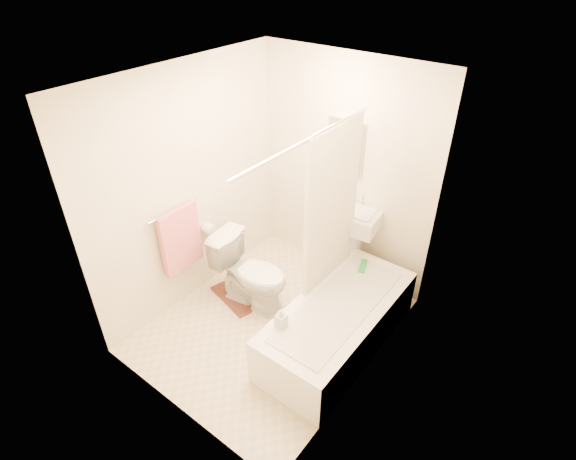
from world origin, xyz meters
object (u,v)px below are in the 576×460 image
Objects in this scene: toilet at (252,274)px; soap_bottle at (281,318)px; sink at (353,244)px; bathtub at (338,324)px; bath_mat at (242,294)px.

soap_bottle is at bearing -127.86° from toilet.
toilet is 1.13m from sink.
toilet is 0.47× the size of bathtub.
bath_mat is (-0.79, -0.92, -0.49)m from sink.
soap_bottle is (-0.26, -0.52, 0.33)m from bathtub.
bathtub is 0.67m from soap_bottle.
toilet reaches higher than bathtub.
sink is (0.62, 0.94, 0.11)m from toilet.
bath_mat is 1.17m from soap_bottle.
sink reaches higher than toilet.
toilet is at bearing -176.30° from bathtub.
bath_mat is at bearing 152.61° from soap_bottle.
soap_bottle is at bearing -27.39° from bath_mat.
toilet reaches higher than bath_mat.
bathtub is 8.89× the size of soap_bottle.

